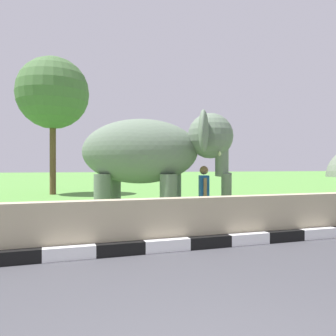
{
  "coord_description": "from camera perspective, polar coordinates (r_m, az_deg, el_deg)",
  "views": [
    {
      "loc": [
        -1.16,
        -2.01,
        1.62
      ],
      "look_at": [
        1.72,
        6.26,
        1.6
      ],
      "focal_mm": 37.08,
      "sensor_mm": 36.0,
      "label": 1
    }
  ],
  "objects": [
    {
      "name": "barrier_parapet",
      "position": [
        7.37,
        6.51,
        -8.62
      ],
      "size": [
        28.0,
        0.36,
        1.0
      ],
      "primitive_type": "cube",
      "color": "tan",
      "rests_on": "ground_plane"
    },
    {
      "name": "striped_curb",
      "position": [
        6.49,
        -11.83,
        -13.25
      ],
      "size": [
        16.2,
        0.2,
        0.24
      ],
      "color": "white",
      "rests_on": "ground_plane"
    },
    {
      "name": "tree_distant",
      "position": [
        22.11,
        -18.42,
        11.55
      ],
      "size": [
        4.25,
        4.25,
        8.15
      ],
      "color": "brown",
      "rests_on": "ground_plane"
    },
    {
      "name": "elephant",
      "position": [
        9.1,
        -2.56,
        2.41
      ],
      "size": [
        3.99,
        3.36,
        3.0
      ],
      "color": "slate",
      "rests_on": "ground_plane"
    },
    {
      "name": "person_handler",
      "position": [
        9.29,
        5.92,
        -4.15
      ],
      "size": [
        0.35,
        0.62,
        1.66
      ],
      "color": "navy",
      "rests_on": "ground_plane"
    }
  ]
}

